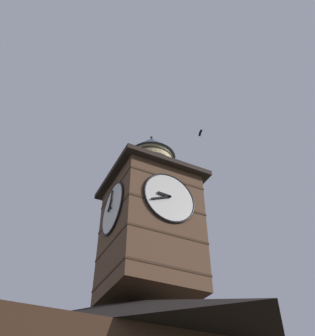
{
  "coord_description": "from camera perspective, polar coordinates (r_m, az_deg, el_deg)",
  "views": [
    {
      "loc": [
        6.21,
        12.79,
        1.86
      ],
      "look_at": [
        -0.54,
        -0.67,
        14.35
      ],
      "focal_mm": 40.22,
      "sensor_mm": 36.0,
      "label": 1
    }
  ],
  "objects": [
    {
      "name": "flying_bird_high",
      "position": [
        28.08,
        6.52,
        5.36
      ],
      "size": [
        0.35,
        0.68,
        0.12
      ],
      "color": "black"
    },
    {
      "name": "clock_tower",
      "position": [
        17.94,
        -1.12,
        -7.66
      ],
      "size": [
        4.46,
        4.46,
        9.36
      ],
      "color": "brown",
      "rests_on": "building_main"
    }
  ]
}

